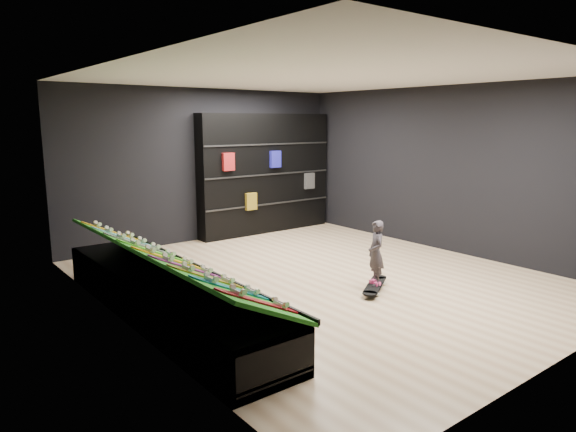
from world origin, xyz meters
TOP-DOWN VIEW (x-y plane):
  - floor at (0.00, 0.00)m, footprint 6.00×7.00m
  - ceiling at (0.00, 0.00)m, footprint 6.00×7.00m
  - wall_back at (0.00, 3.50)m, footprint 6.00×0.02m
  - wall_front at (0.00, -3.50)m, footprint 6.00×0.02m
  - wall_left at (-3.00, 0.00)m, footprint 0.02×7.00m
  - wall_right at (3.00, 0.00)m, footprint 0.02×7.00m
  - display_rack at (-2.55, 0.00)m, footprint 0.90×4.50m
  - turf_ramp at (-2.50, 0.00)m, footprint 0.92×4.50m
  - back_shelving at (1.32, 3.32)m, footprint 3.15×0.37m
  - floor_skateboard at (0.23, -0.86)m, footprint 0.95×0.71m
  - child at (0.23, -0.86)m, footprint 0.23×0.25m
  - display_board_0 at (-2.49, -1.90)m, footprint 0.93×0.22m
  - display_board_1 at (-2.49, -1.42)m, footprint 0.93×0.22m
  - display_board_2 at (-2.49, -0.95)m, footprint 0.93×0.22m
  - display_board_3 at (-2.49, -0.48)m, footprint 0.93×0.22m
  - display_board_4 at (-2.49, 0.00)m, footprint 0.93×0.22m
  - display_board_5 at (-2.49, 0.48)m, footprint 0.93×0.22m
  - display_board_6 at (-2.49, 0.95)m, footprint 0.93×0.22m
  - display_board_7 at (-2.49, 1.42)m, footprint 0.93×0.22m
  - display_board_8 at (-2.49, 1.90)m, footprint 0.93×0.22m

SIDE VIEW (x-z plane):
  - floor at x=0.00m, z-range -0.01..0.01m
  - floor_skateboard at x=0.23m, z-range 0.00..0.09m
  - display_rack at x=-2.55m, z-range 0.00..0.50m
  - child at x=0.23m, z-range 0.09..0.64m
  - turf_ramp at x=-2.50m, z-range 0.48..0.94m
  - display_board_0 at x=-2.49m, z-range 0.49..0.99m
  - display_board_1 at x=-2.49m, z-range 0.49..0.99m
  - display_board_2 at x=-2.49m, z-range 0.49..0.99m
  - display_board_3 at x=-2.49m, z-range 0.49..0.99m
  - display_board_4 at x=-2.49m, z-range 0.49..0.99m
  - display_board_5 at x=-2.49m, z-range 0.49..0.99m
  - display_board_6 at x=-2.49m, z-range 0.49..0.99m
  - display_board_7 at x=-2.49m, z-range 0.49..0.99m
  - display_board_8 at x=-2.49m, z-range 0.49..0.99m
  - back_shelving at x=1.32m, z-range 0.00..2.52m
  - wall_back at x=0.00m, z-range 0.00..3.00m
  - wall_front at x=0.00m, z-range 0.00..3.00m
  - wall_left at x=-3.00m, z-range 0.00..3.00m
  - wall_right at x=3.00m, z-range 0.00..3.00m
  - ceiling at x=0.00m, z-range 3.00..3.00m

